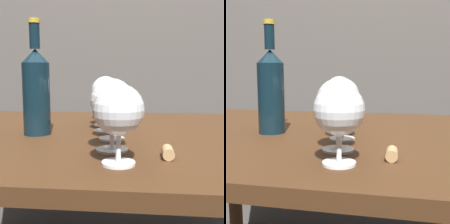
{
  "view_description": "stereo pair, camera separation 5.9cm",
  "coord_description": "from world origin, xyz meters",
  "views": [
    {
      "loc": [
        0.04,
        -0.78,
        0.92
      ],
      "look_at": [
        -0.02,
        -0.2,
        0.85
      ],
      "focal_mm": 47.34,
      "sensor_mm": 36.0,
      "label": 1
    },
    {
      "loc": [
        0.1,
        -0.77,
        0.92
      ],
      "look_at": [
        -0.02,
        -0.2,
        0.85
      ],
      "focal_mm": 47.34,
      "sensor_mm": 36.0,
      "label": 2
    }
  ],
  "objects": [
    {
      "name": "wine_glass_cabernet",
      "position": [
        -0.07,
        0.09,
        0.86
      ],
      "size": [
        0.08,
        0.08,
        0.13
      ],
      "color": "white",
      "rests_on": "dining_table"
    },
    {
      "name": "wine_glass_pinot",
      "position": [
        0.0,
        -0.29,
        0.86
      ],
      "size": [
        0.09,
        0.09,
        0.14
      ],
      "color": "white",
      "rests_on": "dining_table"
    },
    {
      "name": "wine_glass_chardonnay",
      "position": [
        -0.08,
        0.18,
        0.87
      ],
      "size": [
        0.07,
        0.07,
        0.15
      ],
      "color": "white",
      "rests_on": "dining_table"
    },
    {
      "name": "wine_glass_port",
      "position": [
        -0.03,
        -0.1,
        0.87
      ],
      "size": [
        0.08,
        0.08,
        0.15
      ],
      "color": "white",
      "rests_on": "dining_table"
    },
    {
      "name": "wine_glass_merlot",
      "position": [
        -0.02,
        -0.2,
        0.87
      ],
      "size": [
        0.09,
        0.09,
        0.15
      ],
      "color": "white",
      "rests_on": "dining_table"
    },
    {
      "name": "wine_bottle",
      "position": [
        -0.23,
        -0.05,
        0.89
      ],
      "size": [
        0.07,
        0.07,
        0.29
      ],
      "color": "#0F232D",
      "rests_on": "dining_table"
    },
    {
      "name": "back_wall",
      "position": [
        0.0,
        0.86,
        1.3
      ],
      "size": [
        5.0,
        0.08,
        2.6
      ],
      "primitive_type": "cube",
      "color": "#59544F",
      "rests_on": "ground_plane"
    },
    {
      "name": "dining_table",
      "position": [
        0.0,
        0.0,
        0.67
      ],
      "size": [
        1.31,
        0.82,
        0.77
      ],
      "color": "#472B16",
      "rests_on": "ground_plane"
    },
    {
      "name": "wine_glass_amber",
      "position": [
        -0.06,
        -0.0,
        0.88
      ],
      "size": [
        0.08,
        0.08,
        0.15
      ],
      "color": "white",
      "rests_on": "dining_table"
    },
    {
      "name": "cork",
      "position": [
        0.09,
        -0.24,
        0.78
      ],
      "size": [
        0.02,
        0.04,
        0.02
      ],
      "primitive_type": "cylinder",
      "rotation": [
        1.57,
        0.0,
        0.0
      ],
      "color": "tan",
      "rests_on": "dining_table"
    }
  ]
}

